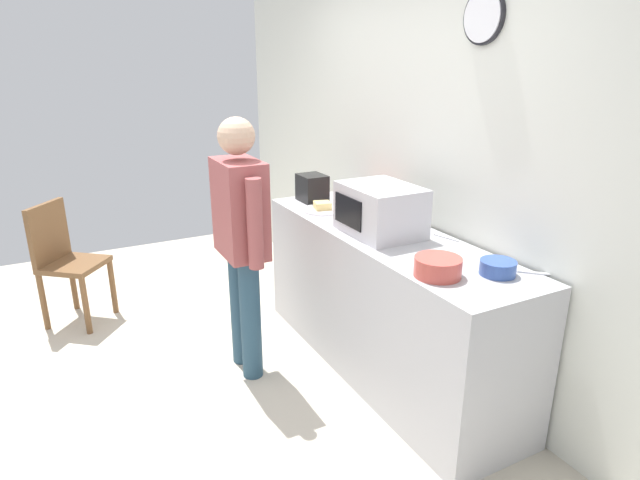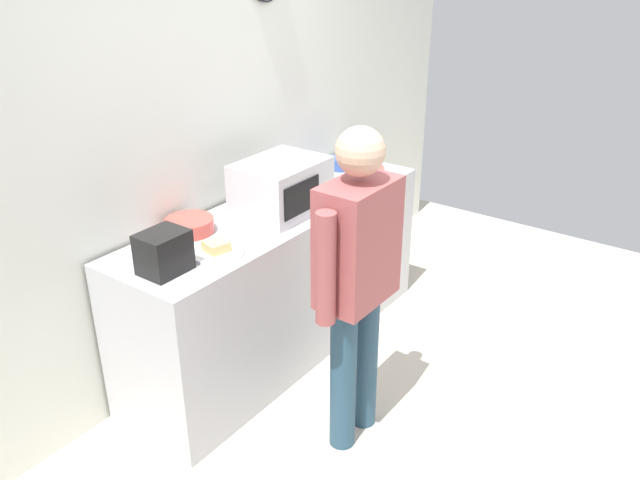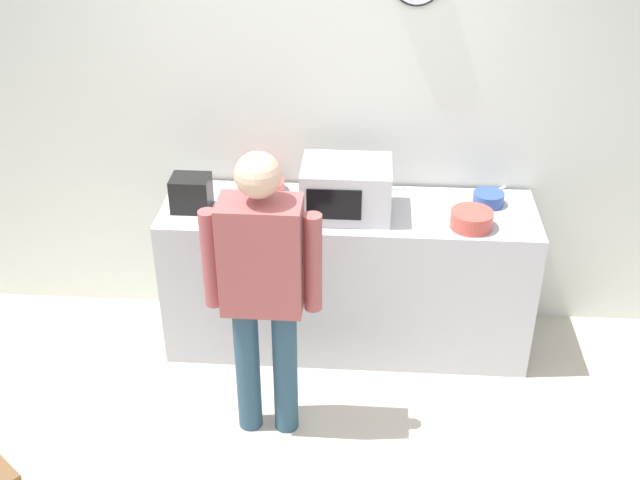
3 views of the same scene
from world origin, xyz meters
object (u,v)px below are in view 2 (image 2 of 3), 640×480
at_px(mixing_bowl, 190,225).
at_px(spoon_utensil, 271,187).
at_px(sandwich_plate, 217,250).
at_px(salad_bowl, 366,175).
at_px(person_standing, 357,270).
at_px(toaster, 164,252).
at_px(cereal_bowl, 341,163).
at_px(microwave, 281,187).
at_px(fork_utensil, 326,160).

xyz_separation_m(mixing_bowl, spoon_utensil, (0.77, 0.08, -0.03)).
distance_m(sandwich_plate, spoon_utensil, 0.95).
relative_size(sandwich_plate, salad_bowl, 1.18).
relative_size(spoon_utensil, person_standing, 0.10).
height_order(salad_bowl, toaster, toaster).
bearing_deg(cereal_bowl, salad_bowl, -114.12).
height_order(sandwich_plate, toaster, toaster).
relative_size(toaster, spoon_utensil, 1.29).
relative_size(sandwich_plate, person_standing, 0.17).
relative_size(microwave, cereal_bowl, 2.79).
bearing_deg(spoon_utensil, salad_bowl, -44.51).
bearing_deg(fork_utensil, person_standing, -139.69).
height_order(cereal_bowl, toaster, toaster).
xyz_separation_m(sandwich_plate, fork_utensil, (1.51, 0.41, -0.01)).
distance_m(microwave, spoon_utensil, 0.43).
bearing_deg(cereal_bowl, sandwich_plate, -170.88).
xyz_separation_m(cereal_bowl, spoon_utensil, (-0.56, 0.15, -0.03)).
distance_m(microwave, fork_utensil, 0.97).
height_order(salad_bowl, fork_utensil, salad_bowl).
distance_m(microwave, sandwich_plate, 0.63).
bearing_deg(microwave, spoon_utensil, 48.79).
relative_size(cereal_bowl, person_standing, 0.11).
distance_m(toaster, fork_utensil, 1.82).
bearing_deg(cereal_bowl, microwave, -169.39).
bearing_deg(spoon_utensil, microwave, -131.21).
height_order(toaster, person_standing, person_standing).
height_order(toaster, fork_utensil, toaster).
bearing_deg(cereal_bowl, spoon_utensil, 165.10).
bearing_deg(spoon_utensil, toaster, -164.59).
xyz_separation_m(microwave, spoon_utensil, (0.26, 0.30, -0.15)).
bearing_deg(microwave, mixing_bowl, 156.56).
bearing_deg(sandwich_plate, person_standing, -71.69).
distance_m(toaster, spoon_utensil, 1.20).
relative_size(sandwich_plate, cereal_bowl, 1.55).
bearing_deg(fork_utensil, salad_bowl, -114.35).
height_order(microwave, cereal_bowl, microwave).
xyz_separation_m(microwave, person_standing, (-0.38, -0.76, -0.13)).
height_order(microwave, fork_utensil, microwave).
bearing_deg(toaster, salad_bowl, -3.93).
bearing_deg(sandwich_plate, mixing_bowl, 70.97).
xyz_separation_m(mixing_bowl, fork_utensil, (1.41, 0.11, -0.03)).
bearing_deg(salad_bowl, sandwich_plate, 177.90).
height_order(fork_utensil, spoon_utensil, same).
xyz_separation_m(mixing_bowl, person_standing, (0.12, -0.98, -0.02)).
xyz_separation_m(cereal_bowl, fork_utensil, (0.08, 0.18, -0.03)).
relative_size(microwave, sandwich_plate, 1.79).
height_order(salad_bowl, person_standing, person_standing).
bearing_deg(microwave, cereal_bowl, 10.61).
height_order(toaster, spoon_utensil, toaster).
bearing_deg(salad_bowl, fork_utensil, 65.65).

